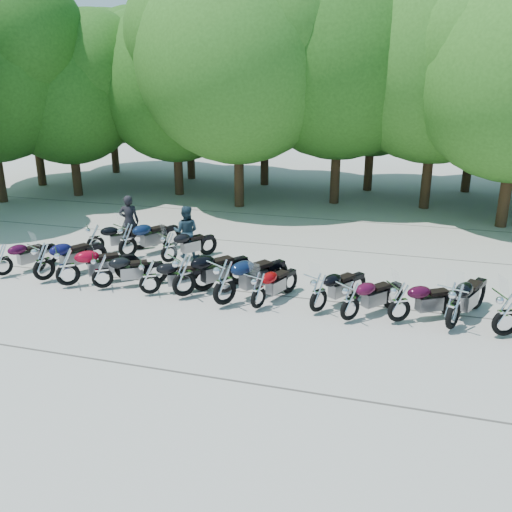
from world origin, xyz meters
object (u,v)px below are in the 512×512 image
(motorcycle_16, at_px, (169,247))
(motorcycle_10, at_px, (400,301))
(motorcycle_2, at_px, (67,266))
(motorcycle_12, at_px, (507,313))
(motorcycle_1, at_px, (43,261))
(motorcycle_7, at_px, (258,290))
(motorcycle_4, at_px, (149,276))
(rider_0, at_px, (129,221))
(motorcycle_5, at_px, (184,274))
(motorcycle_6, at_px, (224,281))
(motorcycle_0, at_px, (2,259))
(motorcycle_15, at_px, (127,239))
(motorcycle_9, at_px, (350,300))
(motorcycle_11, at_px, (454,305))
(motorcycle_8, at_px, (319,292))
(rider_1, at_px, (186,232))
(motorcycle_14, at_px, (95,238))
(motorcycle_3, at_px, (102,271))

(motorcycle_16, bearing_deg, motorcycle_10, -163.04)
(motorcycle_2, xyz_separation_m, motorcycle_16, (1.92, 2.67, -0.08))
(motorcycle_12, bearing_deg, motorcycle_1, 67.08)
(motorcycle_7, relative_size, motorcycle_16, 0.98)
(motorcycle_4, distance_m, rider_0, 4.66)
(motorcycle_5, bearing_deg, motorcycle_6, -152.96)
(motorcycle_0, relative_size, motorcycle_15, 0.85)
(motorcycle_9, distance_m, motorcycle_10, 1.19)
(motorcycle_15, bearing_deg, motorcycle_12, -163.71)
(motorcycle_11, bearing_deg, motorcycle_1, 23.69)
(motorcycle_0, relative_size, motorcycle_11, 0.85)
(motorcycle_5, xyz_separation_m, motorcycle_8, (3.68, 0.01, -0.10))
(motorcycle_7, bearing_deg, motorcycle_10, -156.43)
(motorcycle_8, distance_m, rider_1, 5.96)
(motorcycle_0, xyz_separation_m, rider_1, (4.57, 3.27, 0.29))
(motorcycle_7, relative_size, motorcycle_11, 0.84)
(motorcycle_5, relative_size, motorcycle_6, 0.97)
(motorcycle_5, distance_m, motorcycle_16, 2.93)
(motorcycle_1, height_order, motorcycle_9, motorcycle_1)
(motorcycle_12, bearing_deg, motorcycle_8, 65.72)
(motorcycle_8, xyz_separation_m, motorcycle_15, (-6.75, 2.50, 0.08))
(motorcycle_1, height_order, motorcycle_7, motorcycle_1)
(motorcycle_8, bearing_deg, rider_1, -0.75)
(motorcycle_2, xyz_separation_m, motorcycle_4, (2.51, 0.11, -0.09))
(motorcycle_14, xyz_separation_m, rider_0, (0.75, 1.05, 0.35))
(motorcycle_16, bearing_deg, motorcycle_4, 138.98)
(motorcycle_4, bearing_deg, motorcycle_2, 62.44)
(motorcycle_5, distance_m, motorcycle_14, 5.14)
(motorcycle_2, height_order, motorcycle_9, motorcycle_2)
(rider_0, bearing_deg, motorcycle_12, 141.59)
(motorcycle_7, xyz_separation_m, motorcycle_14, (-6.53, 2.87, 0.01))
(motorcycle_7, relative_size, motorcycle_9, 0.96)
(rider_0, bearing_deg, motorcycle_10, 137.89)
(rider_1, bearing_deg, motorcycle_4, 85.75)
(motorcycle_4, xyz_separation_m, motorcycle_8, (4.66, 0.11, 0.03))
(rider_1, bearing_deg, motorcycle_7, 125.14)
(motorcycle_0, height_order, motorcycle_3, motorcycle_3)
(motorcycle_6, relative_size, motorcycle_15, 1.06)
(motorcycle_10, bearing_deg, motorcycle_12, -123.93)
(motorcycle_2, bearing_deg, motorcycle_6, -129.30)
(rider_1, bearing_deg, motorcycle_14, 1.21)
(motorcycle_10, relative_size, motorcycle_12, 0.93)
(motorcycle_14, bearing_deg, motorcycle_10, -142.55)
(motorcycle_11, height_order, motorcycle_15, motorcycle_15)
(motorcycle_12, bearing_deg, motorcycle_2, 68.00)
(motorcycle_7, distance_m, rider_0, 6.99)
(motorcycle_5, bearing_deg, motorcycle_9, -145.27)
(motorcycle_11, bearing_deg, motorcycle_0, 23.68)
(motorcycle_4, bearing_deg, motorcycle_6, -123.95)
(motorcycle_6, xyz_separation_m, motorcycle_10, (4.43, 0.22, -0.13))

